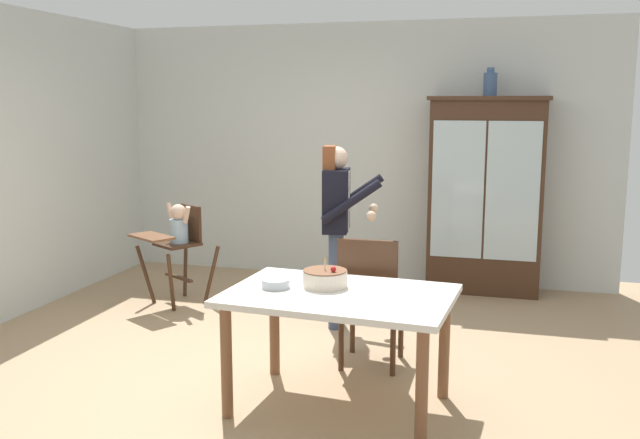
% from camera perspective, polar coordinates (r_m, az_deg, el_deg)
% --- Properties ---
extents(ground_plane, '(6.24, 6.24, 0.00)m').
position_cam_1_polar(ground_plane, '(5.19, -3.27, -11.61)').
color(ground_plane, tan).
extents(wall_back, '(5.32, 0.06, 2.70)m').
position_cam_1_polar(wall_back, '(7.39, 3.24, 5.53)').
color(wall_back, silver).
rests_on(wall_back, ground_plane).
extents(china_cabinet, '(1.15, 0.48, 1.94)m').
position_cam_1_polar(china_cabinet, '(7.00, 13.50, 1.97)').
color(china_cabinet, '#422819').
rests_on(china_cabinet, ground_plane).
extents(ceramic_vase, '(0.13, 0.13, 0.27)m').
position_cam_1_polar(ceramic_vase, '(6.95, 13.88, 10.85)').
color(ceramic_vase, '#3D567F').
rests_on(ceramic_vase, china_cabinet).
extents(high_chair_with_toddler, '(0.78, 0.84, 0.95)m').
position_cam_1_polar(high_chair_with_toddler, '(6.57, -11.67, -1.30)').
color(high_chair_with_toddler, '#422819').
rests_on(high_chair_with_toddler, ground_plane).
extents(adult_person, '(0.55, 0.54, 1.53)m').
position_cam_1_polar(adult_person, '(5.74, 1.43, 0.50)').
color(adult_person, '#3D4C6B').
rests_on(adult_person, ground_plane).
extents(dining_table, '(1.42, 1.00, 0.74)m').
position_cam_1_polar(dining_table, '(4.25, 1.59, -7.35)').
color(dining_table, silver).
rests_on(dining_table, ground_plane).
extents(birthday_cake, '(0.28, 0.28, 0.19)m').
position_cam_1_polar(birthday_cake, '(4.34, 0.42, -4.88)').
color(birthday_cake, beige).
rests_on(birthday_cake, dining_table).
extents(serving_bowl, '(0.18, 0.18, 0.05)m').
position_cam_1_polar(serving_bowl, '(4.33, -3.68, -5.29)').
color(serving_bowl, '#B2BCC6').
rests_on(serving_bowl, dining_table).
extents(dining_chair_far_side, '(0.44, 0.44, 0.96)m').
position_cam_1_polar(dining_chair_far_side, '(4.89, 4.12, -6.11)').
color(dining_chair_far_side, '#422819').
rests_on(dining_chair_far_side, ground_plane).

